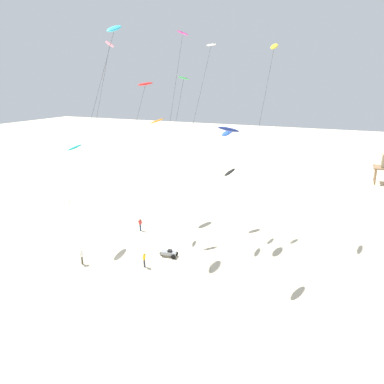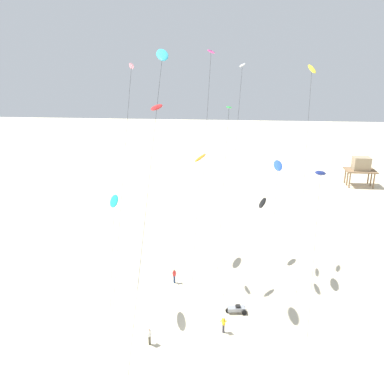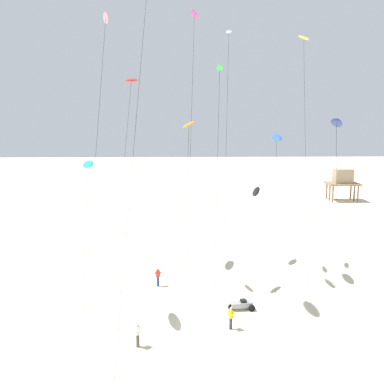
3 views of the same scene
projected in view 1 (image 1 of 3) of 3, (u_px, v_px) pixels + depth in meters
name	position (u px, v px, depth m)	size (l,w,h in m)	color
ground_plane	(132.00, 264.00, 38.32)	(260.00, 260.00, 0.00)	beige
kite_navy	(229.00, 130.00, 32.97)	(1.89, 5.06, 15.03)	navy
kite_yellow	(274.00, 49.00, 41.48)	(1.55, 10.31, 23.24)	yellow
kite_green	(183.00, 82.00, 40.83)	(1.23, 7.89, 19.40)	green
kite_teal	(75.00, 148.00, 40.35)	(1.47, 4.42, 11.90)	teal
kite_red	(145.00, 85.00, 48.66)	(1.84, 10.09, 18.78)	red
kite_cyan	(114.00, 30.00, 37.61)	(2.32, 13.02, 24.76)	#33BFE0
kite_magenta	(182.00, 39.00, 43.72)	(1.45, 8.17, 24.71)	#D8339E
kite_blue	(227.00, 133.00, 41.01)	(1.06, 5.71, 13.48)	blue
kite_orange	(156.00, 124.00, 41.82)	(1.40, 5.45, 14.69)	orange
kite_pink	(108.00, 54.00, 43.01)	(1.37, 9.14, 23.48)	pink
kite_black	(230.00, 173.00, 46.77)	(1.37, 3.55, 7.86)	black
kite_white	(210.00, 52.00, 43.57)	(1.89, 11.58, 23.35)	white
kite_flyer_nearest	(140.00, 224.00, 46.66)	(0.60, 0.57, 1.67)	navy
kite_flyer_middle	(82.00, 257.00, 38.03)	(0.72, 0.73, 1.67)	#4C4738
kite_flyer_furthest	(144.00, 259.00, 37.44)	(0.69, 0.70, 1.67)	#33333D
beach_buggy	(169.00, 253.00, 39.83)	(2.11, 1.12, 0.82)	gray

